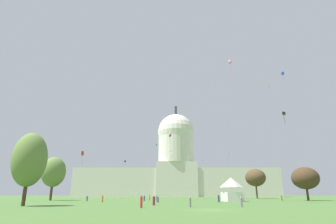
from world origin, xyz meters
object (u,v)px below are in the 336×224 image
(capitol_building, at_px, (177,168))
(person_olive_back_center, at_px, (283,198))
(kite_red_low, at_px, (84,155))
(kite_lime_mid, at_px, (203,162))
(kite_yellow_low, at_px, (225,180))
(kite_magenta_mid, at_px, (171,135))
(tree_west_mid, at_px, (55,172))
(kite_green_mid, at_px, (158,145))
(kite_cyan_low, at_px, (184,173))
(kite_turquoise_mid, at_px, (229,155))
(kite_pink_high, at_px, (231,62))
(person_navy_near_tent, at_px, (220,199))
(person_orange_near_tree_west, at_px, (151,198))
(person_teal_edge_east, at_px, (158,198))
(tree_east_near, at_px, (257,178))
(person_grey_front_center, at_px, (242,202))
(kite_violet_low, at_px, (172,152))
(person_purple_front_left, at_px, (239,198))
(kite_gold_high, at_px, (270,86))
(kite_blue_high, at_px, (284,73))
(person_orange_mid_left, at_px, (104,199))
(event_tent, at_px, (233,189))
(person_purple_front_right, at_px, (159,200))
(person_denim_lawn_far_left, at_px, (88,199))
(kite_black_mid, at_px, (285,113))
(person_red_lawn_far_right, at_px, (142,202))
(tree_west_far, at_px, (31,159))
(tree_east_mid, at_px, (307,178))
(kite_orange_mid, at_px, (179,143))
(person_grey_near_tree_east, at_px, (191,202))
(kite_white_mid, at_px, (185,142))
(person_denim_back_left, at_px, (145,198))

(capitol_building, bearing_deg, person_olive_back_center, -76.08)
(kite_red_low, relative_size, kite_lime_mid, 1.23)
(kite_yellow_low, bearing_deg, kite_magenta_mid, 112.38)
(tree_west_mid, bearing_deg, kite_green_mid, 58.96)
(kite_cyan_low, bearing_deg, kite_turquoise_mid, 147.96)
(kite_pink_high, height_order, kite_red_low, kite_pink_high)
(kite_magenta_mid, bearing_deg, person_navy_near_tent, -119.51)
(person_orange_near_tree_west, height_order, kite_red_low, kite_red_low)
(person_teal_edge_east, distance_m, kite_red_low, 24.31)
(tree_east_near, relative_size, kite_red_low, 3.34)
(person_grey_front_center, bearing_deg, kite_violet_low, 138.44)
(person_purple_front_left, bearing_deg, kite_red_low, -177.72)
(kite_gold_high, bearing_deg, kite_blue_high, -91.61)
(tree_west_mid, height_order, person_orange_mid_left, tree_west_mid)
(event_tent, height_order, person_purple_front_right, event_tent)
(person_navy_near_tent, height_order, kite_pink_high, kite_pink_high)
(event_tent, relative_size, person_orange_mid_left, 3.97)
(event_tent, distance_m, person_denim_lawn_far_left, 40.88)
(kite_cyan_low, bearing_deg, kite_black_mid, 149.06)
(person_red_lawn_far_right, xyz_separation_m, person_purple_front_left, (24.37, 42.17, -0.01))
(kite_cyan_low, height_order, kite_pink_high, kite_pink_high)
(tree_west_far, xyz_separation_m, person_red_lawn_far_right, (20.02, -5.98, -6.79))
(person_orange_near_tree_west, bearing_deg, kite_blue_high, -88.14)
(kite_red_low, bearing_deg, kite_violet_low, -120.14)
(event_tent, xyz_separation_m, person_grey_front_center, (-6.19, -32.97, -2.58))
(tree_east_mid, distance_m, kite_yellow_low, 42.11)
(person_grey_front_center, distance_m, kite_orange_mid, 86.45)
(person_grey_front_center, relative_size, kite_pink_high, 0.56)
(tree_east_mid, relative_size, person_navy_near_tent, 5.58)
(tree_east_near, bearing_deg, tree_west_far, -128.81)
(person_orange_near_tree_west, distance_m, kite_turquoise_mid, 43.22)
(person_grey_near_tree_east, xyz_separation_m, kite_magenta_mid, (-2.38, 79.86, 27.24))
(kite_pink_high, xyz_separation_m, kite_white_mid, (-6.22, 110.89, -1.25))
(person_denim_back_left, relative_size, person_grey_near_tree_east, 1.05)
(person_orange_mid_left, xyz_separation_m, kite_black_mid, (51.99, 11.24, 25.13))
(kite_yellow_low, bearing_deg, kite_orange_mid, 102.51)
(tree_east_near, height_order, person_purple_front_right, tree_east_near)
(person_denim_lawn_far_left, height_order, kite_black_mid, kite_black_mid)
(tree_east_near, relative_size, kite_cyan_low, 3.22)
(person_olive_back_center, xyz_separation_m, kite_lime_mid, (-13.21, 88.88, 21.29))
(event_tent, bearing_deg, tree_west_mid, 160.29)
(tree_east_near, xyz_separation_m, kite_blue_high, (2.46, -35.25, 35.46))
(person_olive_back_center, bearing_deg, kite_red_low, -81.12)
(person_orange_mid_left, bearing_deg, kite_white_mid, -46.52)
(kite_cyan_low, bearing_deg, kite_violet_low, 129.16)
(person_teal_edge_east, xyz_separation_m, person_denim_back_left, (-3.67, 1.33, -0.05))
(person_orange_mid_left, bearing_deg, kite_magenta_mid, -50.10)
(person_olive_back_center, relative_size, kite_gold_high, 1.69)
(kite_gold_high, bearing_deg, kite_black_mid, -100.87)
(person_navy_near_tent, bearing_deg, person_denim_back_left, -119.44)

